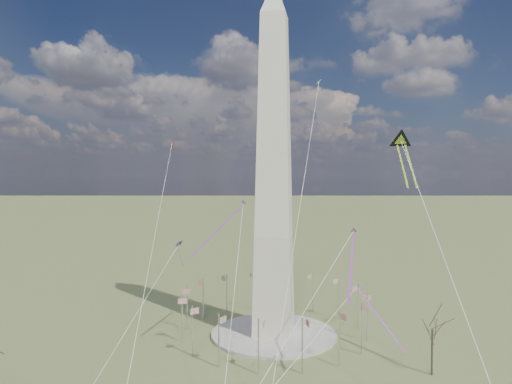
# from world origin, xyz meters

# --- Properties ---
(ground) EXTENTS (2000.00, 2000.00, 0.00)m
(ground) POSITION_xyz_m (0.00, 0.00, 0.00)
(ground) COLOR #586030
(ground) RESTS_ON ground
(plaza) EXTENTS (36.00, 36.00, 0.80)m
(plaza) POSITION_xyz_m (0.00, 0.00, 0.40)
(plaza) COLOR #BDB5AD
(plaza) RESTS_ON ground
(washington_monument) EXTENTS (15.56, 15.56, 100.00)m
(washington_monument) POSITION_xyz_m (0.00, 0.00, 47.95)
(washington_monument) COLOR beige
(washington_monument) RESTS_ON plaza
(flagpole_ring) EXTENTS (54.40, 54.40, 13.00)m
(flagpole_ring) POSITION_xyz_m (-0.00, -0.00, 7.27)
(flagpole_ring) COLOR silver
(flagpole_ring) RESTS_ON ground
(tree_near) EXTENTS (9.13, 9.13, 15.98)m
(tree_near) POSITION_xyz_m (39.43, -19.42, 11.40)
(tree_near) COLOR #413727
(tree_near) RESTS_ON ground
(kite_delta_black) EXTENTS (7.18, 19.30, 16.06)m
(kite_delta_black) POSITION_xyz_m (35.26, 4.59, 54.89)
(kite_delta_black) COLOR black
(kite_delta_black) RESTS_ON ground
(kite_diamond_purple) EXTENTS (2.25, 2.86, 8.34)m
(kite_diamond_purple) POSITION_xyz_m (-29.63, 3.57, 24.15)
(kite_diamond_purple) COLOR #3C186E
(kite_diamond_purple) RESTS_ON ground
(kite_streamer_left) EXTENTS (3.08, 20.50, 14.07)m
(kite_streamer_left) POSITION_xyz_m (21.21, -19.93, 27.36)
(kite_streamer_left) COLOR red
(kite_streamer_left) RESTS_ON ground
(kite_streamer_mid) EXTENTS (11.52, 18.08, 13.97)m
(kite_streamer_mid) POSITION_xyz_m (-11.91, -9.14, 33.41)
(kite_streamer_mid) COLOR red
(kite_streamer_mid) RESTS_ON ground
(kite_streamer_right) EXTENTS (12.12, 16.29, 13.18)m
(kite_streamer_right) POSITION_xyz_m (27.45, -5.25, 10.46)
(kite_streamer_right) COLOR red
(kite_streamer_right) RESTS_ON ground
(kite_small_red) EXTENTS (1.03, 1.72, 4.05)m
(kite_small_red) POSITION_xyz_m (-44.21, 37.27, 57.89)
(kite_small_red) COLOR red
(kite_small_red) RESTS_ON ground
(kite_small_white) EXTENTS (1.56, 2.38, 5.15)m
(kite_small_white) POSITION_xyz_m (10.88, 40.80, 79.60)
(kite_small_white) COLOR white
(kite_small_white) RESTS_ON ground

